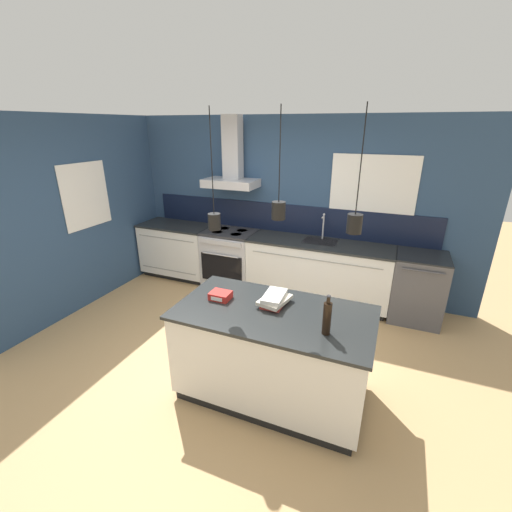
% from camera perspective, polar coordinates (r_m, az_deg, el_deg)
% --- Properties ---
extents(ground_plane, '(16.00, 16.00, 0.00)m').
position_cam_1_polar(ground_plane, '(4.09, -5.00, -16.00)').
color(ground_plane, tan).
rests_on(ground_plane, ground).
extents(wall_back, '(5.60, 2.52, 2.60)m').
position_cam_1_polar(wall_back, '(5.24, 4.23, 8.83)').
color(wall_back, navy).
rests_on(wall_back, ground_plane).
extents(wall_left, '(0.08, 3.80, 2.60)m').
position_cam_1_polar(wall_left, '(5.48, -25.27, 6.86)').
color(wall_left, navy).
rests_on(wall_left, ground_plane).
extents(counter_run_left, '(1.21, 0.64, 0.91)m').
position_cam_1_polar(counter_run_left, '(5.99, -12.81, 1.02)').
color(counter_run_left, black).
rests_on(counter_run_left, ground_plane).
extents(counter_run_sink, '(2.05, 0.64, 1.29)m').
position_cam_1_polar(counter_run_sink, '(5.07, 10.22, -2.53)').
color(counter_run_sink, black).
rests_on(counter_run_sink, ground_plane).
extents(oven_range, '(0.79, 0.66, 0.91)m').
position_cam_1_polar(oven_range, '(5.50, -4.29, -0.40)').
color(oven_range, '#B5B5BA').
rests_on(oven_range, ground_plane).
extents(dishwasher, '(0.64, 0.65, 0.91)m').
position_cam_1_polar(dishwasher, '(5.00, 25.32, -4.75)').
color(dishwasher, '#4C4C51').
rests_on(dishwasher, ground_plane).
extents(kitchen_island, '(1.76, 0.94, 0.91)m').
position_cam_1_polar(kitchen_island, '(3.34, 2.83, -15.86)').
color(kitchen_island, black).
rests_on(kitchen_island, ground_plane).
extents(bottle_on_island, '(0.07, 0.07, 0.34)m').
position_cam_1_polar(bottle_on_island, '(2.77, 11.74, -10.05)').
color(bottle_on_island, black).
rests_on(bottle_on_island, kitchen_island).
extents(book_stack, '(0.27, 0.35, 0.10)m').
position_cam_1_polar(book_stack, '(3.18, 3.11, -7.19)').
color(book_stack, '#B2332D').
rests_on(book_stack, kitchen_island).
extents(red_supply_box, '(0.19, 0.16, 0.07)m').
position_cam_1_polar(red_supply_box, '(3.28, -5.95, -6.57)').
color(red_supply_box, red).
rests_on(red_supply_box, kitchen_island).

